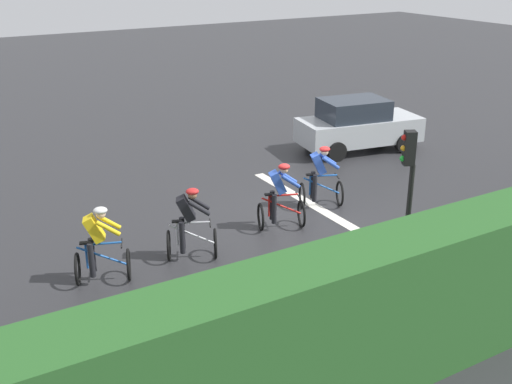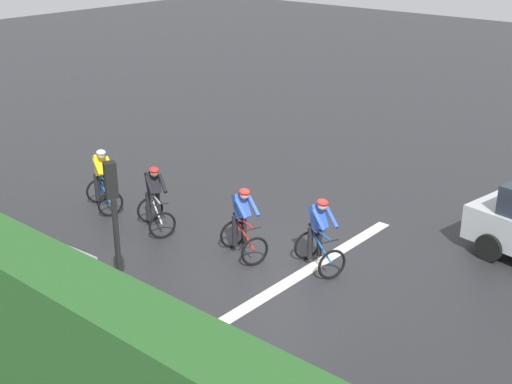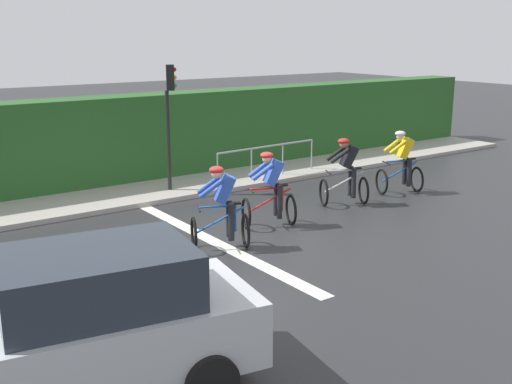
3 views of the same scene
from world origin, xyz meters
The scene contains 12 objects.
ground_plane centered at (0.00, 0.00, 0.00)m, with size 80.00×80.00×0.00m, color #28282B.
sidewalk_kerb centered at (-4.54, 2.00, 0.06)m, with size 2.80×23.25×0.12m, color #9E998E.
stone_wall_low centered at (-5.44, 2.00, 0.24)m, with size 0.44×23.25×0.47m, color gray.
hedge_wall centered at (-5.74, 2.00, 1.22)m, with size 1.10×23.25×2.45m, color #265623.
road_marking_stop_line centered at (0.00, -0.67, 0.00)m, with size 7.00×0.30×0.01m, color silver.
cyclist_lead centered at (-0.48, 5.44, 0.80)m, with size 1.01×1.25×1.66m.
cyclist_second centered at (-0.46, 3.44, 0.80)m, with size 1.07×1.27×1.66m.
cyclist_mid centered at (-0.11, 0.89, 0.80)m, with size 1.01×1.25×1.66m.
cyclist_fourth centered at (0.51, -0.76, 0.80)m, with size 1.05×1.26×1.66m.
car_silver centered at (3.92, -4.79, 0.87)m, with size 2.39×4.32×1.76m.
traffic_light_near_crossing centered at (-3.89, 0.49, 2.22)m, with size 0.27×0.29×3.34m.
pedestrian_railing_kerbside centered at (-3.64, 3.41, 0.79)m, with size 0.28×3.52×1.03m.
Camera 1 is at (-11.77, 8.43, 6.42)m, focal length 43.63 mm.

